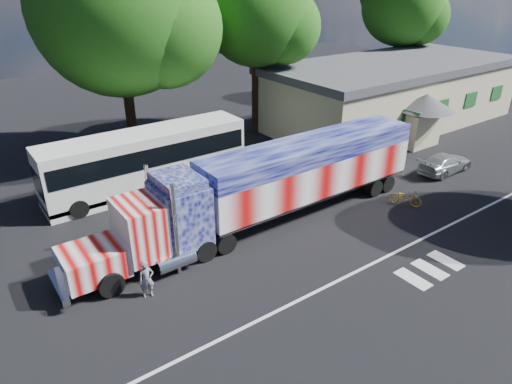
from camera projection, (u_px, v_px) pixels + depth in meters
ground at (292, 250)px, 21.81m from camera, size 100.00×100.00×0.00m
lane_markings at (378, 276)px, 19.95m from camera, size 30.00×2.67×0.01m
semi_truck at (274, 183)px, 23.39m from camera, size 20.18×3.19×4.30m
coach_bus at (147, 160)px, 27.22m from camera, size 12.28×2.86×3.57m
hall_building at (392, 92)px, 39.02m from camera, size 22.40×12.80×5.20m
parked_car at (445, 163)px, 29.98m from camera, size 4.33×1.80×1.25m
woman at (147, 279)px, 18.39m from camera, size 0.67×0.51×1.66m
bicycle at (405, 197)px, 25.78m from camera, size 1.43×1.90×0.96m
tree_ne_a at (258, 12)px, 33.93m from camera, size 8.53×8.12×13.36m
tree_n_mid at (121, 10)px, 28.91m from camera, size 11.63×11.07×15.39m
tree_far_ne at (403, 5)px, 44.26m from camera, size 8.17×7.78×12.90m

